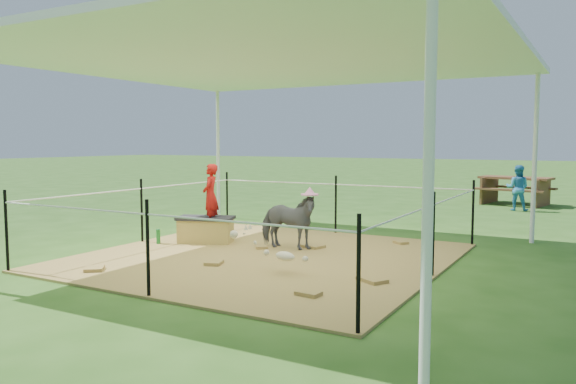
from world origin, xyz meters
The scene contains 13 objects.
ground centered at (0.00, 0.00, 0.00)m, with size 90.00×90.00×0.00m, color #2D5919.
hay_patch centered at (0.00, 0.00, 0.01)m, with size 4.60×4.60×0.03m, color brown.
canopy_tent centered at (0.00, 0.00, 2.69)m, with size 6.30×6.30×2.90m.
rope_fence centered at (0.00, 0.00, 0.64)m, with size 4.54×4.54×1.00m.
straw_bale centered at (-1.35, 0.42, 0.21)m, with size 0.79×0.40×0.35m, color #B59042.
dark_cloth centered at (-1.35, 0.42, 0.40)m, with size 0.85×0.44×0.04m, color black.
woman centered at (-1.25, 0.42, 0.86)m, with size 0.35×0.23×0.95m, color red.
green_bottle centered at (-1.90, -0.03, 0.14)m, with size 0.06×0.06×0.22m, color #197227.
pony centered at (0.01, 0.57, 0.43)m, with size 0.43×0.95×0.80m, color #525358.
pink_hat centered at (0.01, 0.57, 0.89)m, with size 0.25×0.25×0.12m, color pink.
foal centered at (0.72, -0.75, 0.26)m, with size 0.82×0.46×0.46m, color beige, non-canonical shape.
picnic_table_near centered at (2.03, 8.58, 0.35)m, with size 1.67×1.21×0.70m, color #52321C.
distant_person centered at (2.24, 7.28, 0.52)m, with size 0.51×0.39×1.04m, color teal.
Camera 1 is at (3.92, -6.37, 1.57)m, focal length 35.00 mm.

